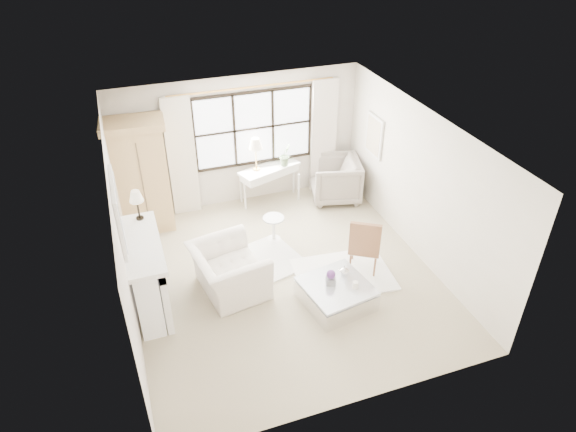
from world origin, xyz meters
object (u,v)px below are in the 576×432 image
console_table (270,184)px  club_armchair (229,271)px  armoire (141,176)px  coffee_table (336,294)px

console_table → club_armchair: (-1.51, -2.51, -0.00)m
armoire → coffee_table: (2.59, -3.26, -0.96)m
armoire → coffee_table: bearing=-47.9°
armoire → coffee_table: armoire is taller
console_table → coffee_table: size_ratio=1.19×
armoire → club_armchair: bearing=-62.4°
armoire → club_armchair: armoire is taller
coffee_table → armoire: bearing=118.7°
club_armchair → coffee_table: size_ratio=1.06×
console_table → coffee_table: 3.41m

